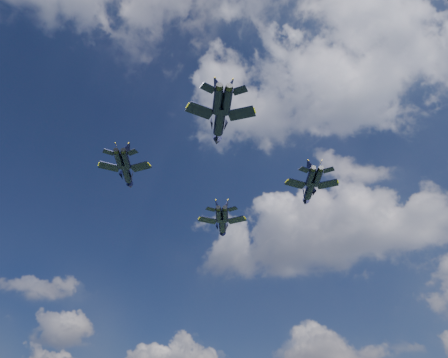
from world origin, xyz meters
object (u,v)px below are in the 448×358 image
jet_right (309,190)px  jet_slot (219,122)px  jet_lead (222,225)px  jet_left (127,173)px

jet_right → jet_slot: 29.82m
jet_lead → jet_slot: size_ratio=1.04×
jet_left → jet_slot: 26.88m
jet_left → jet_slot: (25.06, -9.15, -3.24)m
jet_lead → jet_slot: (15.77, -35.99, -2.90)m
jet_left → jet_slot: jet_left is taller
jet_left → jet_right: bearing=6.5°
jet_slot → jet_right: bearing=45.0°
jet_left → jet_right: size_ratio=0.95×
jet_right → jet_left: bearing=-175.1°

